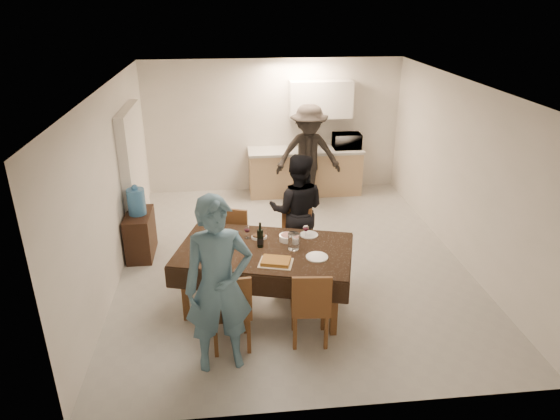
{
  "coord_description": "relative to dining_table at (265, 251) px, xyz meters",
  "views": [
    {
      "loc": [
        -0.89,
        -6.61,
        3.71
      ],
      "look_at": [
        -0.22,
        -0.3,
        0.95
      ],
      "focal_mm": 32.0,
      "sensor_mm": 36.0,
      "label": 1
    }
  ],
  "objects": [
    {
      "name": "floor",
      "position": [
        0.5,
        1.18,
        -0.79
      ],
      "size": [
        5.0,
        6.0,
        0.02
      ],
      "primitive_type": "cube",
      "color": "#AAAAA5",
      "rests_on": "ground"
    },
    {
      "name": "ceiling",
      "position": [
        0.5,
        1.18,
        1.81
      ],
      "size": [
        5.0,
        6.0,
        0.02
      ],
      "primitive_type": "cube",
      "color": "white",
      "rests_on": "wall_back"
    },
    {
      "name": "wall_back",
      "position": [
        0.5,
        4.18,
        0.51
      ],
      "size": [
        5.0,
        0.02,
        2.6
      ],
      "primitive_type": "cube",
      "color": "silver",
      "rests_on": "floor"
    },
    {
      "name": "wall_front",
      "position": [
        0.5,
        -1.82,
        0.51
      ],
      "size": [
        5.0,
        0.02,
        2.6
      ],
      "primitive_type": "cube",
      "color": "silver",
      "rests_on": "floor"
    },
    {
      "name": "wall_left",
      "position": [
        -2.0,
        1.18,
        0.51
      ],
      "size": [
        0.02,
        6.0,
        2.6
      ],
      "primitive_type": "cube",
      "color": "silver",
      "rests_on": "floor"
    },
    {
      "name": "wall_right",
      "position": [
        3.0,
        1.18,
        0.51
      ],
      "size": [
        0.02,
        6.0,
        2.6
      ],
      "primitive_type": "cube",
      "color": "silver",
      "rests_on": "floor"
    },
    {
      "name": "stub_partition",
      "position": [
        -1.92,
        2.38,
        0.26
      ],
      "size": [
        0.15,
        1.4,
        2.1
      ],
      "primitive_type": "cube",
      "color": "silver",
      "rests_on": "floor"
    },
    {
      "name": "kitchen_base_cabinet",
      "position": [
        1.1,
        3.86,
        -0.36
      ],
      "size": [
        2.2,
        0.6,
        0.86
      ],
      "primitive_type": "cube",
      "color": "tan",
      "rests_on": "floor"
    },
    {
      "name": "kitchen_worktop",
      "position": [
        1.1,
        3.86,
        0.1
      ],
      "size": [
        2.24,
        0.64,
        0.05
      ],
      "primitive_type": "cube",
      "color": "#B1B1AB",
      "rests_on": "kitchen_base_cabinet"
    },
    {
      "name": "upper_cabinet",
      "position": [
        1.4,
        4.0,
        1.06
      ],
      "size": [
        1.2,
        0.34,
        0.7
      ],
      "primitive_type": "cube",
      "color": "silver",
      "rests_on": "wall_back"
    },
    {
      "name": "dining_table",
      "position": [
        0.0,
        0.0,
        0.0
      ],
      "size": [
        2.36,
        1.75,
        0.82
      ],
      "rotation": [
        0.0,
        0.0,
        -0.27
      ],
      "color": "black",
      "rests_on": "floor"
    },
    {
      "name": "chair_near_left",
      "position": [
        -0.45,
        -0.84,
        -0.18
      ],
      "size": [
        0.48,
        0.48,
        0.53
      ],
      "rotation": [
        0.0,
        0.0,
        0.07
      ],
      "color": "brown",
      "rests_on": "floor"
    },
    {
      "name": "chair_near_right",
      "position": [
        0.45,
        -0.84,
        -0.2
      ],
      "size": [
        0.47,
        0.47,
        0.51
      ],
      "rotation": [
        0.0,
        0.0,
        -0.09
      ],
      "color": "brown",
      "rests_on": "floor"
    },
    {
      "name": "chair_far_left",
      "position": [
        -0.45,
        0.66,
        -0.2
      ],
      "size": [
        0.56,
        0.57,
        0.52
      ],
      "rotation": [
        0.0,
        0.0,
        2.79
      ],
      "color": "brown",
      "rests_on": "floor"
    },
    {
      "name": "chair_far_right",
      "position": [
        0.45,
        0.66,
        -0.2
      ],
      "size": [
        0.57,
        0.59,
        0.52
      ],
      "rotation": [
        0.0,
        0.0,
        2.73
      ],
      "color": "brown",
      "rests_on": "floor"
    },
    {
      "name": "console",
      "position": [
        -1.78,
        1.55,
        -0.44
      ],
      "size": [
        0.37,
        0.74,
        0.69
      ],
      "primitive_type": "cube",
      "color": "black",
      "rests_on": "floor"
    },
    {
      "name": "water_jug",
      "position": [
        -1.78,
        1.55,
        0.1
      ],
      "size": [
        0.26,
        0.26,
        0.39
      ],
      "primitive_type": "cylinder",
      "color": "#4489C9",
      "rests_on": "console"
    },
    {
      "name": "wine_bottle",
      "position": [
        -0.05,
        0.05,
        0.2
      ],
      "size": [
        0.08,
        0.08,
        0.33
      ],
      "primitive_type": null,
      "color": "black",
      "rests_on": "dining_table"
    },
    {
      "name": "water_pitcher",
      "position": [
        0.35,
        -0.05,
        0.14
      ],
      "size": [
        0.14,
        0.14,
        0.21
      ],
      "primitive_type": "cylinder",
      "color": "white",
      "rests_on": "dining_table"
    },
    {
      "name": "savoury_tart",
      "position": [
        0.1,
        -0.38,
        0.06
      ],
      "size": [
        0.45,
        0.38,
        0.05
      ],
      "primitive_type": "cube",
      "rotation": [
        0.0,
        0.0,
        -0.27
      ],
      "color": "#B27534",
      "rests_on": "dining_table"
    },
    {
      "name": "salad_bowl",
      "position": [
        0.3,
        0.18,
        0.08
      ],
      "size": [
        0.2,
        0.2,
        0.08
      ],
      "primitive_type": "cylinder",
      "color": "white",
      "rests_on": "dining_table"
    },
    {
      "name": "mushroom_dish",
      "position": [
        -0.05,
        0.28,
        0.05
      ],
      "size": [
        0.18,
        0.18,
        0.03
      ],
      "primitive_type": "cylinder",
      "color": "white",
      "rests_on": "dining_table"
    },
    {
      "name": "wine_glass_a",
      "position": [
        -0.55,
        -0.25,
        0.14
      ],
      "size": [
        0.09,
        0.09,
        0.21
      ],
      "primitive_type": null,
      "color": "white",
      "rests_on": "dining_table"
    },
    {
      "name": "wine_glass_b",
      "position": [
        0.55,
        0.25,
        0.13
      ],
      "size": [
        0.08,
        0.08,
        0.17
      ],
      "primitive_type": null,
      "color": "white",
      "rests_on": "dining_table"
    },
    {
      "name": "wine_glass_c",
      "position": [
        -0.2,
        0.3,
        0.12
      ],
      "size": [
        0.08,
        0.08,
        0.17
      ],
      "primitive_type": null,
      "color": "white",
      "rests_on": "dining_table"
    },
    {
      "name": "plate_near_left",
      "position": [
        -0.6,
        -0.3,
        0.05
      ],
      "size": [
        0.26,
        0.26,
        0.01
      ],
      "primitive_type": "cylinder",
      "color": "white",
      "rests_on": "dining_table"
    },
    {
      "name": "plate_near_right",
      "position": [
        0.6,
        -0.3,
        0.05
      ],
      "size": [
        0.27,
        0.27,
        0.02
      ],
      "primitive_type": "cylinder",
      "color": "white",
      "rests_on": "dining_table"
    },
    {
      "name": "plate_far_left",
      "position": [
        -0.6,
        0.3,
        0.05
      ],
      "size": [
        0.27,
        0.27,
        0.02
      ],
      "primitive_type": "cylinder",
      "color": "white",
      "rests_on": "dining_table"
    },
    {
      "name": "plate_far_right",
      "position": [
        0.6,
        0.3,
        0.04
      ],
      "size": [
        0.23,
        0.23,
        0.01
      ],
      "primitive_type": "cylinder",
      "color": "white",
      "rests_on": "dining_table"
    },
    {
      "name": "microwave",
      "position": [
        1.92,
        3.86,
        0.27
      ],
      "size": [
        0.53,
        0.36,
        0.3
      ],
      "primitive_type": "imported",
      "rotation": [
        0.0,
        0.0,
        3.14
      ],
      "color": "silver",
      "rests_on": "kitchen_worktop"
    },
    {
      "name": "person_near",
      "position": [
        -0.55,
        -1.05,
        0.19
      ],
      "size": [
        0.77,
        0.56,
        1.95
      ],
      "primitive_type": "imported",
      "rotation": [
        0.0,
        0.0,
        0.14
      ],
      "color": "slate",
      "rests_on": "floor"
    },
    {
      "name": "person_far",
      "position": [
        0.55,
        1.05,
        0.06
      ],
      "size": [
        0.93,
        0.79,
        1.69
      ],
      "primitive_type": "imported",
      "rotation": [
        0.0,
        0.0,
        2.94
      ],
      "color": "black",
      "rests_on": "floor"
    },
    {
      "name": "person_kitchen",
      "position": [
        1.09,
        3.41,
        0.15
      ],
      "size": [
        1.22,
        0.7,
        1.88
      ],
      "primitive_type": "imported",
      "color": "black",
      "rests_on": "floor"
    }
  ]
}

